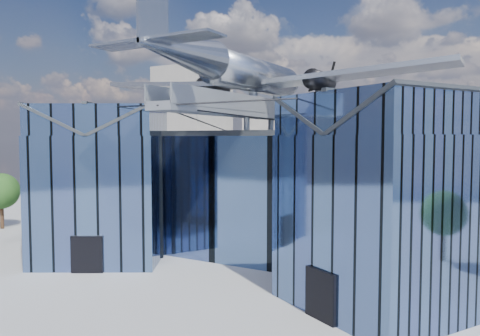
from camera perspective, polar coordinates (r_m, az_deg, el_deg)
The scene contains 4 objects.
ground_plane at distance 32.92m, azimuth -1.77°, elevation -12.81°, with size 120.00×120.00×0.00m, color gray.
museum at distance 36.85m, azimuth 2.95°, elevation -2.25°, with size 32.88×24.50×17.60m.
bg_towers at distance 78.84m, azimuth 18.79°, elevation 3.95°, with size 77.00×24.50×26.00m.
tree_side_w at distance 54.01m, azimuth -27.11°, elevation -2.53°, with size 4.66×4.66×5.74m.
Camera 1 is at (16.53, -26.90, 9.32)m, focal length 35.00 mm.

